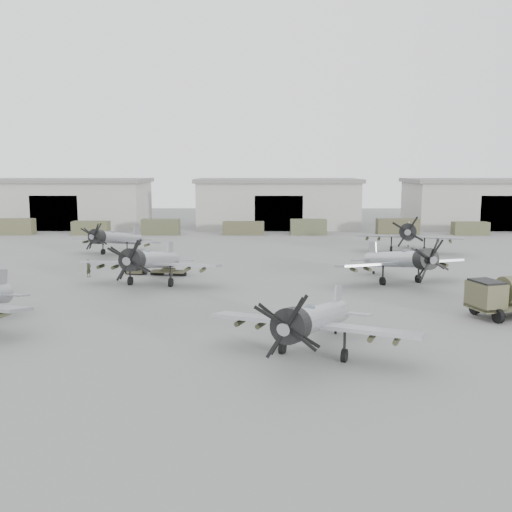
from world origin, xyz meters
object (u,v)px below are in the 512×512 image
at_px(aircraft_mid_1, 149,261).
at_px(tug_trailer, 148,270).
at_px(aircraft_mid_2, 402,260).
at_px(aircraft_far_0, 114,238).
at_px(aircraft_far_1, 408,234).
at_px(aircraft_near_1, 313,320).
at_px(ground_crew, 89,268).

distance_m(aircraft_mid_1, tug_trailer, 5.96).
relative_size(aircraft_mid_2, aircraft_far_0, 1.08).
height_order(aircraft_far_0, aircraft_far_1, aircraft_far_1).
bearing_deg(aircraft_far_0, aircraft_mid_1, -47.42).
relative_size(aircraft_near_1, aircraft_mid_1, 0.92).
bearing_deg(aircraft_far_0, aircraft_near_1, -41.94).
bearing_deg(aircraft_far_1, aircraft_mid_1, -129.43).
relative_size(tug_trailer, ground_crew, 3.49).
xyz_separation_m(aircraft_far_0, tug_trailer, (6.60, -12.81, -1.65)).
relative_size(aircraft_near_1, aircraft_mid_2, 0.96).
distance_m(aircraft_mid_1, aircraft_mid_2, 23.15).
distance_m(aircraft_near_1, aircraft_far_1, 42.94).
height_order(aircraft_mid_2, aircraft_far_1, aircraft_far_1).
height_order(aircraft_far_0, tug_trailer, aircraft_far_0).
distance_m(aircraft_mid_2, aircraft_far_0, 35.48).
height_order(aircraft_near_1, aircraft_mid_2, aircraft_mid_2).
height_order(aircraft_mid_2, aircraft_far_0, aircraft_mid_2).
bearing_deg(aircraft_near_1, aircraft_mid_2, 86.51).
bearing_deg(ground_crew, aircraft_mid_1, -102.82).
bearing_deg(aircraft_mid_1, aircraft_mid_2, 12.69).
xyz_separation_m(aircraft_mid_2, ground_crew, (-29.97, 3.32, -1.39)).
height_order(aircraft_mid_1, ground_crew, aircraft_mid_1).
bearing_deg(aircraft_far_0, aircraft_mid_2, -9.79).
bearing_deg(aircraft_mid_2, ground_crew, 156.39).
height_order(aircraft_mid_1, aircraft_mid_2, aircraft_mid_1).
xyz_separation_m(aircraft_near_1, aircraft_far_1, (15.70, 39.97, 0.21)).
bearing_deg(aircraft_far_0, tug_trailer, -43.27).
distance_m(aircraft_far_0, tug_trailer, 14.51).
bearing_deg(aircraft_near_1, tug_trailer, 141.89).
bearing_deg(aircraft_mid_2, aircraft_near_1, -133.42).
xyz_separation_m(aircraft_mid_1, aircraft_mid_2, (23.13, 0.98, -0.08)).
bearing_deg(aircraft_far_0, aircraft_far_1, 22.40).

